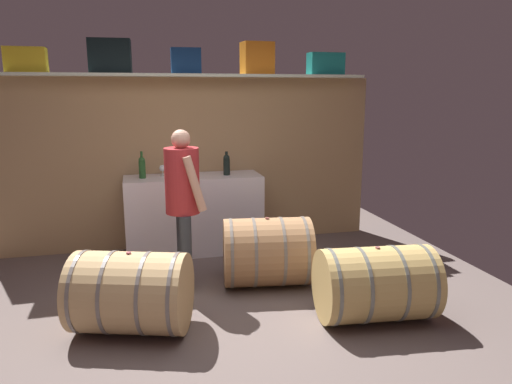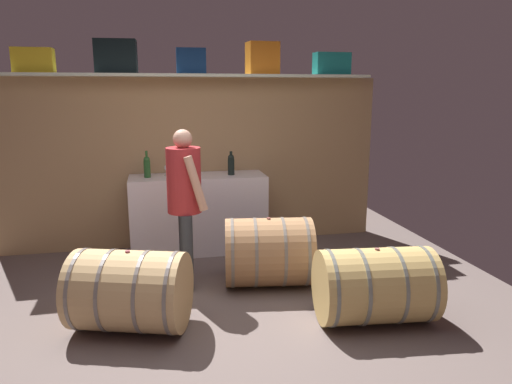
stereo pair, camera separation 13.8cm
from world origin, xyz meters
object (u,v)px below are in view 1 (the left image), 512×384
(wine_bottle_dark, at_px, (227,164))
(wine_bottle_green, at_px, (142,167))
(toolcase_teal, at_px, (326,64))
(work_cabinet, at_px, (194,214))
(toolcase_black, at_px, (110,56))
(toolcase_orange, at_px, (257,58))
(toolcase_navy, at_px, (186,61))
(wine_glass, at_px, (162,169))
(winemaker_pouring, at_px, (183,192))
(wine_barrel_flank, at_px, (267,252))
(wine_barrel_far, at_px, (376,284))
(red_funnel, at_px, (189,170))
(toolcase_yellow, at_px, (26,60))
(wine_barrel_near, at_px, (131,292))

(wine_bottle_dark, bearing_deg, wine_bottle_green, 178.25)
(toolcase_teal, distance_m, work_cabinet, 2.36)
(toolcase_black, distance_m, work_cabinet, 1.94)
(toolcase_orange, bearing_deg, toolcase_navy, 176.32)
(wine_glass, distance_m, winemaker_pouring, 1.09)
(wine_barrel_flank, bearing_deg, toolcase_orange, 88.26)
(wine_barrel_far, bearing_deg, red_funnel, 127.30)
(toolcase_navy, relative_size, work_cabinet, 0.21)
(wine_bottle_green, distance_m, wine_glass, 0.24)
(toolcase_black, xyz_separation_m, wine_barrel_flank, (1.38, -1.32, -1.86))
(wine_bottle_green, bearing_deg, toolcase_navy, 17.64)
(toolcase_navy, height_order, wine_bottle_dark, toolcase_navy)
(toolcase_yellow, distance_m, wine_barrel_far, 4.07)
(wine_glass, bearing_deg, red_funnel, -14.49)
(wine_bottle_green, xyz_separation_m, wine_glass, (0.22, 0.08, -0.04))
(wine_barrel_near, height_order, winemaker_pouring, winemaker_pouring)
(wine_barrel_flank, bearing_deg, toolcase_navy, 122.19)
(toolcase_orange, height_order, wine_barrel_near, toolcase_orange)
(toolcase_orange, bearing_deg, wine_barrel_flank, -103.93)
(toolcase_black, relative_size, wine_barrel_near, 0.43)
(work_cabinet, height_order, wine_barrel_flank, work_cabinet)
(toolcase_teal, distance_m, wine_bottle_green, 2.47)
(wine_bottle_dark, height_order, wine_barrel_far, wine_bottle_dark)
(toolcase_yellow, relative_size, toolcase_orange, 1.10)
(toolcase_navy, relative_size, wine_barrel_flank, 0.35)
(toolcase_yellow, distance_m, work_cabinet, 2.38)
(toolcase_black, xyz_separation_m, wine_barrel_near, (0.12, -1.94, -1.87))
(wine_bottle_dark, bearing_deg, toolcase_yellow, 174.49)
(toolcase_teal, bearing_deg, wine_glass, -178.67)
(work_cabinet, xyz_separation_m, wine_barrel_flank, (0.55, -1.14, -0.11))
(wine_bottle_green, distance_m, wine_barrel_near, 1.91)
(toolcase_orange, distance_m, wine_glass, 1.66)
(toolcase_navy, bearing_deg, wine_bottle_dark, -23.44)
(work_cabinet, relative_size, wine_barrel_near, 1.51)
(wine_glass, xyz_separation_m, wine_barrel_flank, (0.89, -1.23, -0.64))
(wine_barrel_flank, bearing_deg, wine_bottle_green, 142.43)
(wine_bottle_dark, height_order, red_funnel, wine_bottle_dark)
(wine_bottle_dark, distance_m, winemaker_pouring, 1.14)
(toolcase_black, relative_size, toolcase_teal, 1.03)
(toolcase_orange, xyz_separation_m, wine_barrel_flank, (-0.24, -1.32, -1.87))
(wine_bottle_green, height_order, wine_glass, wine_bottle_green)
(toolcase_yellow, height_order, wine_barrel_far, toolcase_yellow)
(toolcase_navy, height_order, wine_glass, toolcase_navy)
(toolcase_orange, bearing_deg, wine_barrel_far, -82.96)
(work_cabinet, distance_m, winemaker_pouring, 1.12)
(toolcase_navy, bearing_deg, wine_bottle_green, -160.02)
(toolcase_teal, bearing_deg, red_funnel, -175.69)
(work_cabinet, bearing_deg, wine_bottle_dark, -3.54)
(toolcase_teal, height_order, work_cabinet, toolcase_teal)
(toolcase_orange, distance_m, wine_barrel_far, 2.95)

